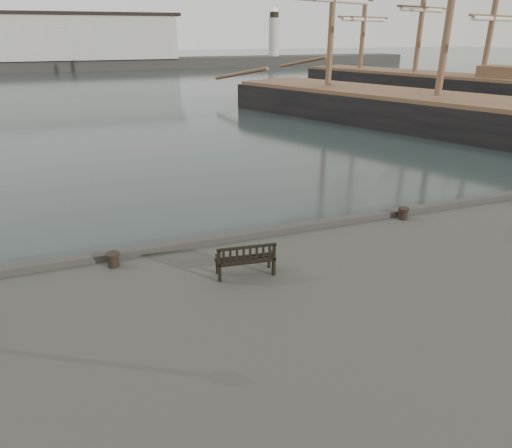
# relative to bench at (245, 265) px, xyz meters

# --- Properties ---
(ground) EXTENTS (400.00, 400.00, 0.00)m
(ground) POSITION_rel_bench_xyz_m (1.42, 2.15, -1.82)
(ground) COLOR black
(ground) RESTS_ON ground
(breakwater) EXTENTS (140.00, 9.50, 12.20)m
(breakwater) POSITION_rel_bench_xyz_m (-3.14, 94.15, 2.48)
(breakwater) COLOR #383530
(breakwater) RESTS_ON ground
(bench) EXTENTS (1.46, 0.64, 0.81)m
(bench) POSITION_rel_bench_xyz_m (0.00, 0.00, 0.00)
(bench) COLOR black
(bench) RESTS_ON quay
(bollard_left) EXTENTS (0.44, 0.44, 0.36)m
(bollard_left) POSITION_rel_bench_xyz_m (-2.94, 1.53, -0.08)
(bollard_left) COLOR black
(bollard_left) RESTS_ON quay
(bollard_right) EXTENTS (0.40, 0.40, 0.36)m
(bollard_right) POSITION_rel_bench_xyz_m (5.77, 1.65, -0.08)
(bollard_right) COLOR black
(bollard_right) RESTS_ON quay
(tall_ship_main) EXTENTS (21.70, 37.31, 28.06)m
(tall_ship_main) POSITION_rel_bench_xyz_m (22.22, 19.57, -1.10)
(tall_ship_main) COLOR black
(tall_ship_main) RESTS_ON ground
(tall_ship_far) EXTENTS (15.44, 28.79, 24.36)m
(tall_ship_far) POSITION_rel_bench_xyz_m (33.81, 37.09, -1.01)
(tall_ship_far) COLOR black
(tall_ship_far) RESTS_ON ground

